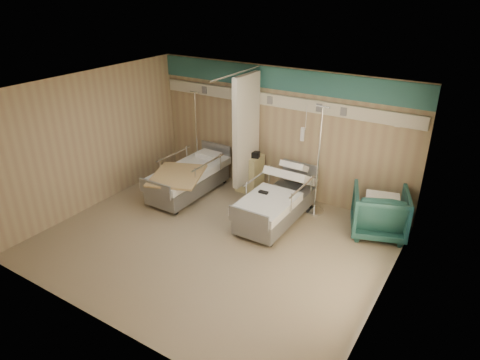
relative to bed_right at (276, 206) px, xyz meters
name	(u,v)px	position (x,y,z in m)	size (l,w,h in m)	color
ground	(214,242)	(-0.60, -1.30, -0.32)	(6.00, 5.00, 0.00)	#87765D
room_walls	(218,143)	(-0.63, -1.05, 1.55)	(6.04, 5.04, 2.82)	tan
bed_right	(276,206)	(0.00, 0.00, 0.00)	(1.00, 2.16, 0.63)	white
bed_left	(189,181)	(-2.20, 0.00, 0.00)	(1.00, 2.16, 0.63)	white
bedside_cabinet	(250,173)	(-1.15, 0.90, 0.11)	(0.50, 0.48, 0.85)	#DBCD88
visitor_armchair	(379,212)	(1.85, 0.60, 0.14)	(0.97, 1.00, 0.91)	#1E4C47
waffle_blanket	(384,190)	(1.89, 0.54, 0.63)	(0.60, 0.53, 0.07)	white
iv_stand_right	(316,192)	(0.51, 0.74, 0.15)	(0.40, 0.40, 2.26)	silver
iv_stand_left	(198,158)	(-2.68, 0.96, 0.11)	(0.37, 0.37, 2.07)	silver
call_remote	(263,192)	(-0.20, -0.18, 0.34)	(0.18, 0.08, 0.04)	black
tan_blanket	(177,175)	(-2.12, -0.46, 0.34)	(0.99, 1.25, 0.04)	tan
toiletry_bag	(254,155)	(-1.02, 0.85, 0.60)	(0.24, 0.15, 0.13)	black
white_cup	(248,150)	(-1.28, 1.03, 0.59)	(0.08, 0.08, 0.12)	white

